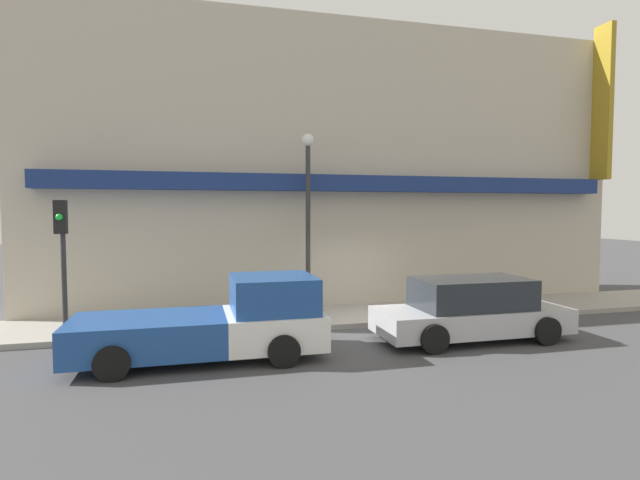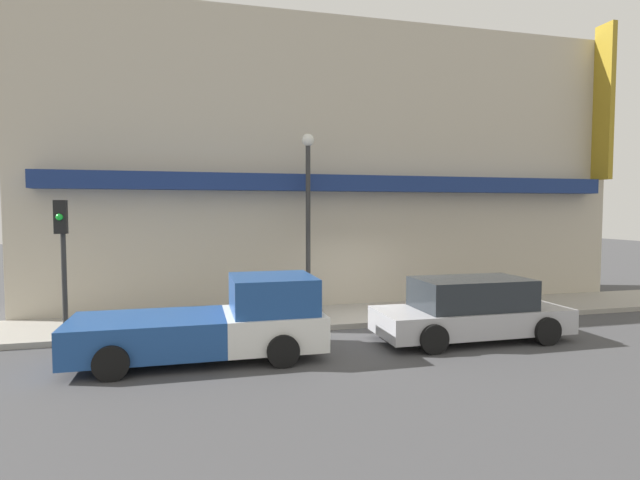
# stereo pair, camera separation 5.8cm
# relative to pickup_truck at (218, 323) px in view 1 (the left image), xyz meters

# --- Properties ---
(ground_plane) EXTENTS (80.00, 80.00, 0.00)m
(ground_plane) POSITION_rel_pickup_truck_xyz_m (4.34, 1.75, -0.76)
(ground_plane) COLOR #424244
(sidewalk) EXTENTS (36.00, 2.72, 0.15)m
(sidewalk) POSITION_rel_pickup_truck_xyz_m (4.34, 3.11, -0.69)
(sidewalk) COLOR #9E998E
(sidewalk) RESTS_ON ground
(building) EXTENTS (19.80, 3.80, 9.75)m
(building) POSITION_rel_pickup_truck_xyz_m (4.36, 5.96, 3.89)
(building) COLOR #BCB29E
(building) RESTS_ON ground
(pickup_truck) EXTENTS (5.26, 2.22, 1.74)m
(pickup_truck) POSITION_rel_pickup_truck_xyz_m (0.00, 0.00, 0.00)
(pickup_truck) COLOR white
(pickup_truck) RESTS_ON ground
(parked_car) EXTENTS (4.73, 2.02, 1.52)m
(parked_car) POSITION_rel_pickup_truck_xyz_m (6.13, 0.00, -0.03)
(parked_car) COLOR #ADADB2
(parked_car) RESTS_ON ground
(fire_hydrant) EXTENTS (0.17, 0.17, 0.73)m
(fire_hydrant) POSITION_rel_pickup_truck_xyz_m (6.19, 2.33, -0.26)
(fire_hydrant) COLOR red
(fire_hydrant) RESTS_ON sidewalk
(street_lamp) EXTENTS (0.36, 0.36, 5.27)m
(street_lamp) POSITION_rel_pickup_truck_xyz_m (2.79, 3.42, 2.70)
(street_lamp) COLOR #2D2D2D
(street_lamp) RESTS_ON sidewalk
(traffic_light) EXTENTS (0.28, 0.42, 3.29)m
(traffic_light) POSITION_rel_pickup_truck_xyz_m (-3.54, 2.22, 1.66)
(traffic_light) COLOR #2D2D2D
(traffic_light) RESTS_ON sidewalk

